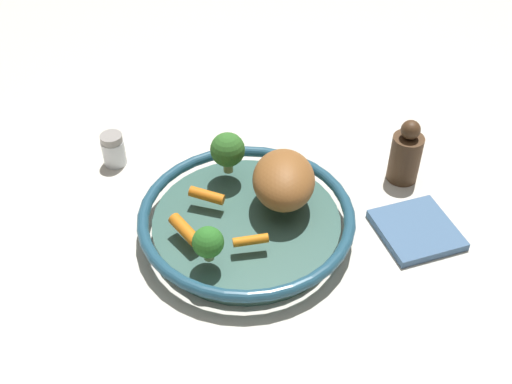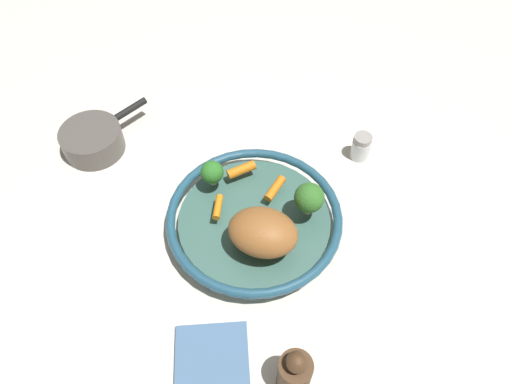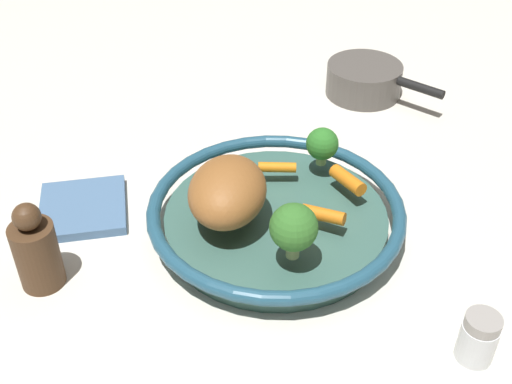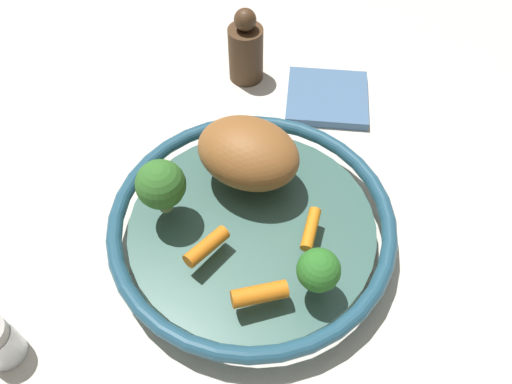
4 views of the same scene
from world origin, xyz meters
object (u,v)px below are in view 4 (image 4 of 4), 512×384
Objects in this scene: baby_carrot_left at (311,229)px; broccoli_floret_edge at (161,185)px; serving_bowl at (252,227)px; baby_carrot_back at (260,294)px; dish_towel at (327,98)px; baby_carrot_right at (207,246)px; broccoli_floret_small at (319,270)px; roast_chicken_piece at (248,153)px; pepper_mill at (246,50)px.

broccoli_floret_edge is at bearing 135.43° from baby_carrot_left.
baby_carrot_back is (-0.05, -0.09, 0.03)m from serving_bowl.
baby_carrot_back is at bearing -79.45° from broccoli_floret_edge.
baby_carrot_back is at bearing -139.62° from dish_towel.
broccoli_floret_edge is 0.60× the size of dish_towel.
broccoli_floret_edge is (-0.08, 0.07, 0.07)m from serving_bowl.
broccoli_floret_small reaches higher than baby_carrot_right.
baby_carrot_right is (-0.10, -0.07, -0.03)m from roast_chicken_piece.
broccoli_floret_edge is 0.34m from dish_towel.
serving_bowl is 0.09m from roast_chicken_piece.
broccoli_floret_edge is (-0.09, 0.18, 0.01)m from broccoli_floret_small.
baby_carrot_right is 0.13m from broccoli_floret_small.
pepper_mill is at bearing 59.12° from serving_bowl.
baby_carrot_back is 0.42m from pepper_mill.
baby_carrot_left is at bearing 58.31° from broccoli_floret_small.
baby_carrot_left is (0.11, -0.04, -0.00)m from baby_carrot_right.
baby_carrot_right is 0.77× the size of broccoli_floret_edge.
broccoli_floret_edge reaches higher than baby_carrot_left.
broccoli_floret_edge is at bearing 176.21° from roast_chicken_piece.
serving_bowl is 5.82× the size of baby_carrot_back.
roast_chicken_piece is 0.24m from dish_towel.
baby_carrot_back is 0.80× the size of broccoli_floret_edge.
roast_chicken_piece is at bearing 61.01° from serving_bowl.
baby_carrot_right is 0.46× the size of dish_towel.
broccoli_floret_edge reaches higher than broccoli_floret_small.
roast_chicken_piece is 2.16× the size of baby_carrot_back.
roast_chicken_piece is 0.18m from baby_carrot_back.
roast_chicken_piece is 0.11m from broccoli_floret_edge.
baby_carrot_right is 1.01× the size of broccoli_floret_small.
baby_carrot_back is at bearing -120.22° from pepper_mill.
broccoli_floret_edge is (-0.03, 0.16, 0.04)m from baby_carrot_back.
baby_carrot_right is at bearing -152.04° from dish_towel.
roast_chicken_piece reaches higher than serving_bowl.
baby_carrot_back is at bearing -118.27° from serving_bowl.
baby_carrot_left is at bearing -51.58° from serving_bowl.
dish_towel is (0.23, 0.27, -0.08)m from broccoli_floret_small.
broccoli_floret_edge is 0.32m from pepper_mill.
broccoli_floret_small is at bearing -121.69° from baby_carrot_left.
roast_chicken_piece is at bearing -121.41° from pepper_mill.
broccoli_floret_edge is at bearing 116.38° from broccoli_floret_small.
broccoli_floret_small is (0.01, -0.12, 0.06)m from serving_bowl.
baby_carrot_back is at bearing -118.55° from roast_chicken_piece.
serving_bowl is 0.08m from baby_carrot_left.
roast_chicken_piece and broccoli_floret_edge have the same top height.
broccoli_floret_small is (0.06, -0.02, 0.02)m from baby_carrot_back.
pepper_mill is (0.15, 0.38, -0.03)m from broccoli_floret_small.
baby_carrot_right reaches higher than baby_carrot_left.
baby_carrot_left is 0.35m from pepper_mill.
baby_carrot_left is (0.05, -0.06, 0.03)m from serving_bowl.
broccoli_floret_edge is at bearing -165.41° from dish_towel.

